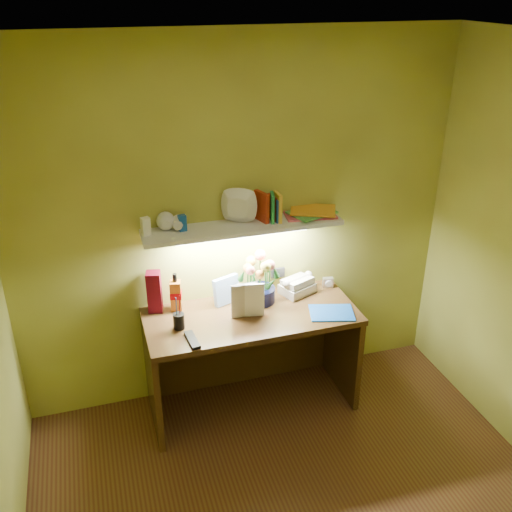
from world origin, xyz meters
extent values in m
cube|color=#34210E|center=(0.00, 1.20, 0.38)|extent=(1.40, 0.60, 0.75)
cube|color=silver|center=(0.63, 1.39, 0.79)|extent=(0.08, 0.05, 0.07)
cube|color=#570616|center=(-0.59, 1.43, 0.89)|extent=(0.11, 0.11, 0.28)
cylinder|color=black|center=(-0.48, 1.17, 0.84)|extent=(0.09, 0.09, 0.17)
cube|color=black|center=(-0.43, 1.00, 0.76)|extent=(0.07, 0.19, 0.02)
cube|color=#1857B0|center=(0.51, 1.05, 0.75)|extent=(0.33, 0.28, 0.01)
imported|color=beige|center=(-0.14, 1.19, 0.87)|extent=(0.18, 0.02, 0.24)
imported|color=white|center=(-0.09, 1.20, 0.87)|extent=(0.17, 0.06, 0.24)
cube|color=white|center=(0.00, 1.38, 1.30)|extent=(1.30, 0.25, 0.03)
imported|color=white|center=(-0.49, 1.39, 1.36)|extent=(0.13, 0.13, 0.09)
imported|color=white|center=(-0.42, 1.37, 1.36)|extent=(0.11, 0.11, 0.09)
imported|color=white|center=(-0.04, 1.38, 1.34)|extent=(0.31, 0.31, 0.06)
cube|color=white|center=(-0.61, 1.40, 1.37)|extent=(0.06, 0.05, 0.11)
cube|color=#1857B0|center=(-0.39, 1.40, 1.37)|extent=(0.05, 0.05, 0.10)
cube|color=#B52F13|center=(0.13, 1.41, 1.41)|extent=(0.07, 0.14, 0.20)
cube|color=yellow|center=(0.23, 1.38, 1.41)|extent=(0.02, 0.12, 0.19)
cube|color=#2352A6|center=(0.22, 1.39, 1.39)|extent=(0.03, 0.11, 0.16)
cube|color=#1F8744|center=(0.20, 1.39, 1.41)|extent=(0.05, 0.12, 0.19)
cube|color=#B52F13|center=(0.21, 1.41, 1.40)|extent=(0.05, 0.12, 0.16)
cube|color=#D44F6A|center=(0.47, 1.43, 1.32)|extent=(0.36, 0.29, 0.01)
cube|color=#53B350|center=(0.48, 1.40, 1.33)|extent=(0.34, 0.29, 0.01)
cube|color=orange|center=(0.49, 1.41, 1.35)|extent=(0.36, 0.32, 0.01)
camera|label=1|loc=(-0.91, -1.87, 2.73)|focal=40.00mm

